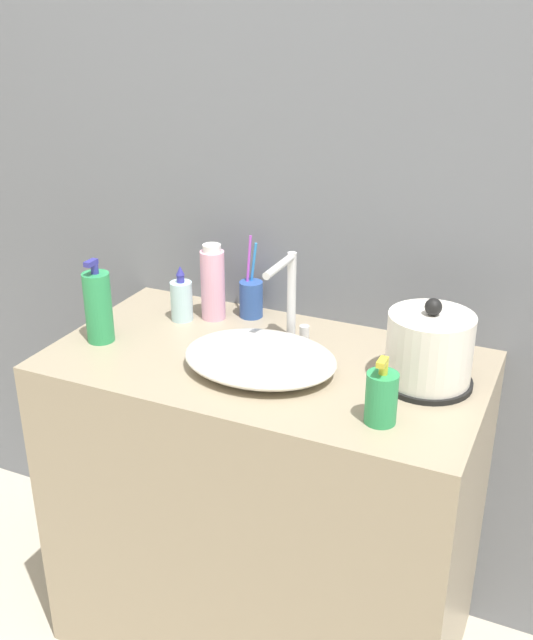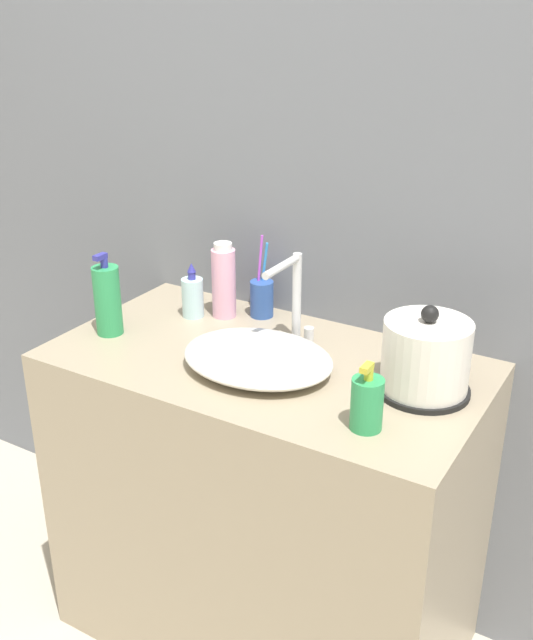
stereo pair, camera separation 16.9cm
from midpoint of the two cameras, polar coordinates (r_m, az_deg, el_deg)
The scene contains 10 objects.
wall_back at distance 1.84m, azimuth 7.50°, elevation 13.93°, with size 6.00×0.04×2.60m.
vanity_counter at distance 1.95m, azimuth 2.47°, elevation -13.95°, with size 1.01×0.55×0.83m.
sink_basin at distance 1.68m, azimuth 2.20°, elevation -2.94°, with size 0.35×0.28×0.06m.
faucet at distance 1.76m, azimuth 4.89°, elevation 1.89°, with size 0.06×0.16×0.22m.
electric_kettle at distance 1.61m, azimuth 14.99°, elevation -3.03°, with size 0.20×0.20×0.20m.
toothbrush_cup at distance 1.94m, azimuth 2.12°, elevation 1.68°, with size 0.06×0.06×0.22m.
lotion_bottle at distance 1.85m, azimuth -9.49°, elevation 1.47°, with size 0.07×0.07×0.21m.
shampoo_bottle at distance 1.47m, azimuth 10.96°, elevation -6.32°, with size 0.06×0.06×0.14m.
mouthwash_bottle at distance 1.92m, azimuth -0.78°, elevation 2.91°, with size 0.06×0.06×0.20m.
hand_cream_bottle at distance 1.94m, azimuth -3.18°, elevation 1.77°, with size 0.06×0.06×0.15m.
Camera 2 is at (0.79, -1.05, 1.61)m, focal length 42.00 mm.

